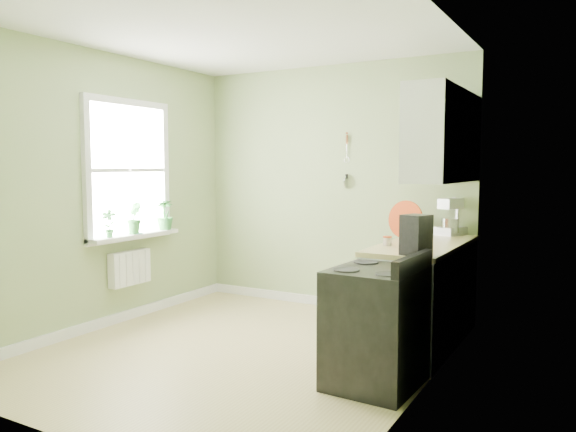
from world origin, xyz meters
The scene contains 21 objects.
floor centered at (0.00, 0.00, -0.01)m, with size 3.20×3.60×0.02m, color tan.
ceiling centered at (0.00, 0.00, 2.71)m, with size 3.20×3.60×0.02m, color white.
wall_back centered at (0.00, 1.81, 1.35)m, with size 3.20×0.02×2.70m, color #98AB75.
wall_left centered at (-1.61, 0.00, 1.35)m, with size 0.02×3.60×2.70m, color #98AB75.
wall_right centered at (1.61, 0.00, 1.35)m, with size 0.02×3.60×2.70m, color #98AB75.
base_cabinets centered at (1.30, 1.00, 0.43)m, with size 0.60×1.60×0.87m, color white.
countertop centered at (1.29, 1.00, 0.89)m, with size 0.64×1.60×0.04m, color #DDCC87.
upper_cabinets centered at (1.43, 1.10, 1.85)m, with size 0.35×1.40×0.80m, color white.
window centered at (-1.58, 0.30, 1.55)m, with size 0.06×1.14×1.44m.
window_sill centered at (-1.51, 0.30, 0.88)m, with size 0.18×1.14×0.04m, color white.
radiator centered at (-1.54, 0.25, 0.55)m, with size 0.12×0.50×0.35m, color white.
wall_utensils centered at (0.20, 1.78, 1.56)m, with size 0.02×0.14×0.58m.
stove centered at (1.28, -0.12, 0.44)m, with size 0.64×0.72×0.98m.
stand_mixer centered at (1.36, 1.74, 1.08)m, with size 0.30×0.37×0.40m.
kettle centered at (1.05, 1.72, 0.99)m, with size 0.16×0.10×0.17m.
coffee_maker centered at (1.43, 0.30, 1.06)m, with size 0.23×0.24×0.31m.
red_tray centered at (1.05, 1.22, 1.09)m, with size 0.36×0.36×0.02m, color #B13A17.
jar centered at (1.07, 0.68, 0.95)m, with size 0.08×0.08×0.08m.
plant_a centered at (-1.50, -0.05, 1.04)m, with size 0.15×0.10×0.28m, color #2C6E30.
plant_b centered at (-1.50, 0.28, 1.06)m, with size 0.18×0.15×0.33m, color #2C6E30.
plant_c centered at (-1.50, 0.75, 1.06)m, with size 0.18×0.18×0.32m, color #2C6E30.
Camera 1 is at (2.68, -3.89, 1.58)m, focal length 35.00 mm.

